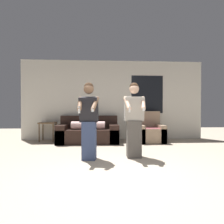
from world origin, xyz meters
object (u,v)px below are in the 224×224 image
object	(u,v)px
couch	(89,133)
armchair	(149,132)
side_table	(48,125)
person_left	(89,120)
person_right	(134,120)

from	to	relation	value
couch	armchair	xyz separation A→B (m)	(1.94, 0.01, 0.01)
side_table	armchair	bearing A→B (deg)	-3.96
armchair	side_table	xyz separation A→B (m)	(-3.27, 0.23, 0.20)
couch	side_table	distance (m)	1.37
person_left	person_right	bearing A→B (deg)	6.91
couch	person_right	world-z (taller)	person_right
armchair	person_left	world-z (taller)	person_left
person_right	person_left	bearing A→B (deg)	-173.09
armchair	person_left	xyz separation A→B (m)	(-1.78, -1.95, 0.50)
armchair	side_table	distance (m)	3.29
side_table	person_left	bearing A→B (deg)	-55.49
armchair	person_right	xyz separation A→B (m)	(-0.83, -1.83, 0.50)
couch	person_right	distance (m)	2.19
side_table	person_right	size ratio (longest dim) A/B	0.48
side_table	person_left	xyz separation A→B (m)	(1.49, -2.17, 0.29)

